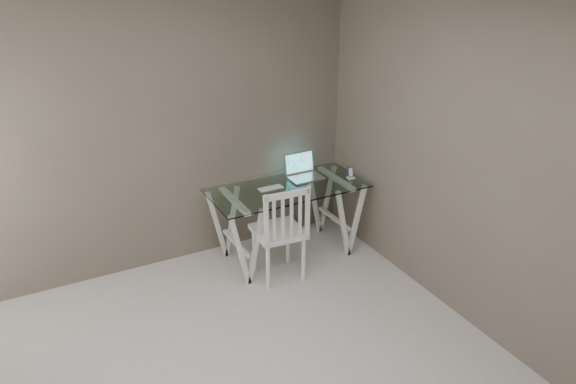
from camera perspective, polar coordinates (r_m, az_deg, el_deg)
name	(u,v)px	position (r m, az deg, el deg)	size (l,w,h in m)	color
room	(238,184)	(3.03, -5.11, 0.83)	(4.50, 4.52, 2.71)	#B9B6B1
desk	(287,221)	(5.51, -0.08, -2.97)	(1.50, 0.70, 0.75)	silver
chair	(282,229)	(5.06, -0.66, -3.82)	(0.46, 0.46, 0.95)	white
laptop	(303,171)	(5.58, 1.51, 2.12)	(0.33, 0.27, 0.23)	silver
keyboard	(271,188)	(5.33, -1.78, 0.37)	(0.25, 0.11, 0.01)	silver
mouse	(285,197)	(5.12, -0.30, -0.51)	(0.11, 0.06, 0.03)	white
phone_dock	(351,175)	(5.58, 6.37, 1.70)	(0.06, 0.06, 0.11)	white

